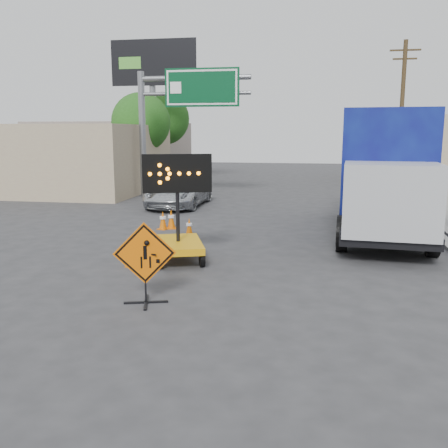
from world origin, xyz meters
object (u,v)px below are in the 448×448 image
(construction_sign, at_px, (145,261))
(pickup_truck, at_px, (179,192))
(arrow_board, at_px, (178,238))
(box_truck, at_px, (383,179))

(construction_sign, bearing_deg, pickup_truck, 86.17)
(pickup_truck, bearing_deg, construction_sign, -76.89)
(arrow_board, height_order, box_truck, box_truck)
(construction_sign, relative_size, arrow_board, 0.58)
(pickup_truck, xyz_separation_m, box_truck, (8.90, -5.21, 1.24))
(pickup_truck, bearing_deg, arrow_board, -74.11)
(pickup_truck, relative_size, box_truck, 0.56)
(construction_sign, xyz_separation_m, pickup_truck, (-3.08, 13.76, -0.21))
(pickup_truck, height_order, box_truck, box_truck)
(construction_sign, xyz_separation_m, box_truck, (5.83, 8.55, 1.03))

